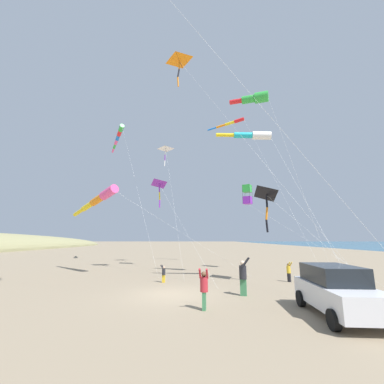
{
  "coord_description": "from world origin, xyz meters",
  "views": [
    {
      "loc": [
        1.57,
        -13.75,
        2.88
      ],
      "look_at": [
        0.93,
        7.95,
        7.06
      ],
      "focal_mm": 22.99,
      "sensor_mm": 36.0,
      "label": 1
    }
  ],
  "objects_px": {
    "kite_windsock_purple_drifting": "(99,199)",
    "kite_delta_orange_high_right": "(166,149)",
    "person_adult_flyer": "(243,275)",
    "kite_windsock_striped_overhead": "(255,98)",
    "person_child_green_jacket": "(164,273)",
    "kite_box_green_low_center": "(247,194)",
    "kite_windsock_teal_far_right": "(231,123)",
    "parked_car": "(337,290)",
    "kite_delta_checkered_midright": "(267,194)",
    "person_child_grey_jacket": "(204,287)",
    "kite_delta_blue_topmost": "(160,184)",
    "kite_windsock_rainbow_low_near": "(252,135)",
    "kite_delta_long_streamer_left": "(179,61)",
    "person_bystander_far": "(289,271)",
    "kite_windsock_red_high_left": "(118,136)"
  },
  "relations": [
    {
      "from": "kite_windsock_purple_drifting",
      "to": "kite_delta_orange_high_right",
      "type": "relative_size",
      "value": 1.18
    },
    {
      "from": "person_adult_flyer",
      "to": "kite_windsock_striped_overhead",
      "type": "xyz_separation_m",
      "value": [
        2.24,
        4.66,
        13.0
      ]
    },
    {
      "from": "person_child_green_jacket",
      "to": "kite_box_green_low_center",
      "type": "height_order",
      "value": "kite_box_green_low_center"
    },
    {
      "from": "kite_windsock_striped_overhead",
      "to": "kite_windsock_teal_far_right",
      "type": "distance_m",
      "value": 11.29
    },
    {
      "from": "parked_car",
      "to": "kite_delta_checkered_midright",
      "type": "xyz_separation_m",
      "value": [
        -0.5,
        7.02,
        5.03
      ]
    },
    {
      "from": "kite_windsock_striped_overhead",
      "to": "person_adult_flyer",
      "type": "bearing_deg",
      "value": -115.64
    },
    {
      "from": "kite_delta_orange_high_right",
      "to": "kite_delta_checkered_midright",
      "type": "height_order",
      "value": "kite_delta_orange_high_right"
    },
    {
      "from": "kite_windsock_striped_overhead",
      "to": "kite_delta_checkered_midright",
      "type": "bearing_deg",
      "value": -74.41
    },
    {
      "from": "person_child_grey_jacket",
      "to": "kite_windsock_striped_overhead",
      "type": "bearing_deg",
      "value": 59.39
    },
    {
      "from": "kite_delta_checkered_midright",
      "to": "kite_box_green_low_center",
      "type": "distance_m",
      "value": 7.21
    },
    {
      "from": "kite_delta_blue_topmost",
      "to": "kite_delta_checkered_midright",
      "type": "relative_size",
      "value": 1.33
    },
    {
      "from": "person_child_green_jacket",
      "to": "kite_box_green_low_center",
      "type": "relative_size",
      "value": 0.09
    },
    {
      "from": "parked_car",
      "to": "kite_windsock_rainbow_low_near",
      "type": "distance_m",
      "value": 11.67
    },
    {
      "from": "person_child_grey_jacket",
      "to": "kite_delta_blue_topmost",
      "type": "height_order",
      "value": "kite_delta_blue_topmost"
    },
    {
      "from": "kite_windsock_striped_overhead",
      "to": "kite_windsock_teal_far_right",
      "type": "relative_size",
      "value": 0.81
    },
    {
      "from": "kite_delta_checkered_midright",
      "to": "person_child_green_jacket",
      "type": "bearing_deg",
      "value": 178.92
    },
    {
      "from": "person_adult_flyer",
      "to": "kite_delta_long_streamer_left",
      "type": "bearing_deg",
      "value": 123.04
    },
    {
      "from": "person_child_green_jacket",
      "to": "kite_box_green_low_center",
      "type": "distance_m",
      "value": 12.06
    },
    {
      "from": "kite_windsock_purple_drifting",
      "to": "parked_car",
      "type": "bearing_deg",
      "value": -38.11
    },
    {
      "from": "kite_delta_long_streamer_left",
      "to": "parked_car",
      "type": "bearing_deg",
      "value": -53.6
    },
    {
      "from": "kite_windsock_striped_overhead",
      "to": "kite_delta_checkered_midright",
      "type": "xyz_separation_m",
      "value": [
        0.28,
        -0.99,
        -8.08
      ]
    },
    {
      "from": "kite_delta_orange_high_right",
      "to": "person_bystander_far",
      "type": "bearing_deg",
      "value": -46.79
    },
    {
      "from": "kite_box_green_low_center",
      "to": "kite_delta_checkered_midright",
      "type": "bearing_deg",
      "value": -90.2
    },
    {
      "from": "kite_delta_orange_high_right",
      "to": "parked_car",
      "type": "bearing_deg",
      "value": -63.19
    },
    {
      "from": "kite_delta_long_streamer_left",
      "to": "kite_delta_orange_high_right",
      "type": "distance_m",
      "value": 10.67
    },
    {
      "from": "kite_delta_long_streamer_left",
      "to": "person_bystander_far",
      "type": "bearing_deg",
      "value": -13.21
    },
    {
      "from": "parked_car",
      "to": "person_bystander_far",
      "type": "distance_m",
      "value": 7.73
    },
    {
      "from": "person_child_green_jacket",
      "to": "kite_windsock_teal_far_right",
      "type": "height_order",
      "value": "kite_windsock_teal_far_right"
    },
    {
      "from": "kite_delta_blue_topmost",
      "to": "person_child_grey_jacket",
      "type": "bearing_deg",
      "value": -73.77
    },
    {
      "from": "kite_delta_blue_topmost",
      "to": "kite_windsock_striped_overhead",
      "type": "bearing_deg",
      "value": -43.26
    },
    {
      "from": "kite_box_green_low_center",
      "to": "kite_windsock_purple_drifting",
      "type": "bearing_deg",
      "value": -167.94
    },
    {
      "from": "person_child_grey_jacket",
      "to": "kite_windsock_purple_drifting",
      "type": "height_order",
      "value": "kite_windsock_purple_drifting"
    },
    {
      "from": "parked_car",
      "to": "person_adult_flyer",
      "type": "bearing_deg",
      "value": 131.91
    },
    {
      "from": "parked_car",
      "to": "person_child_grey_jacket",
      "type": "distance_m",
      "value": 5.16
    },
    {
      "from": "person_adult_flyer",
      "to": "person_bystander_far",
      "type": "xyz_separation_m",
      "value": [
        3.88,
        4.33,
        -0.32
      ]
    },
    {
      "from": "person_child_grey_jacket",
      "to": "kite_delta_orange_high_right",
      "type": "relative_size",
      "value": 0.12
    },
    {
      "from": "person_bystander_far",
      "to": "kite_delta_checkered_midright",
      "type": "distance_m",
      "value": 5.46
    },
    {
      "from": "kite_windsock_striped_overhead",
      "to": "kite_windsock_red_high_left",
      "type": "distance_m",
      "value": 21.26
    },
    {
      "from": "kite_windsock_teal_far_right",
      "to": "kite_box_green_low_center",
      "type": "distance_m",
      "value": 11.12
    },
    {
      "from": "kite_delta_long_streamer_left",
      "to": "kite_box_green_low_center",
      "type": "bearing_deg",
      "value": 34.93
    },
    {
      "from": "person_child_green_jacket",
      "to": "person_bystander_far",
      "type": "distance_m",
      "value": 8.63
    },
    {
      "from": "person_bystander_far",
      "to": "kite_box_green_low_center",
      "type": "height_order",
      "value": "kite_box_green_low_center"
    },
    {
      "from": "person_child_grey_jacket",
      "to": "kite_delta_long_streamer_left",
      "type": "distance_m",
      "value": 20.15
    },
    {
      "from": "person_bystander_far",
      "to": "kite_windsock_rainbow_low_near",
      "type": "height_order",
      "value": "kite_windsock_rainbow_low_near"
    },
    {
      "from": "kite_windsock_red_high_left",
      "to": "kite_box_green_low_center",
      "type": "distance_m",
      "value": 20.43
    },
    {
      "from": "parked_car",
      "to": "kite_delta_checkered_midright",
      "type": "distance_m",
      "value": 8.65
    },
    {
      "from": "kite_windsock_purple_drifting",
      "to": "kite_windsock_teal_far_right",
      "type": "xyz_separation_m",
      "value": [
        13.01,
        7.64,
        10.92
      ]
    },
    {
      "from": "kite_delta_checkered_midright",
      "to": "person_child_grey_jacket",
      "type": "bearing_deg",
      "value": -126.05
    },
    {
      "from": "person_bystander_far",
      "to": "kite_windsock_teal_far_right",
      "type": "distance_m",
      "value": 20.09
    },
    {
      "from": "person_child_green_jacket",
      "to": "person_adult_flyer",
      "type": "bearing_deg",
      "value": -38.81
    }
  ]
}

